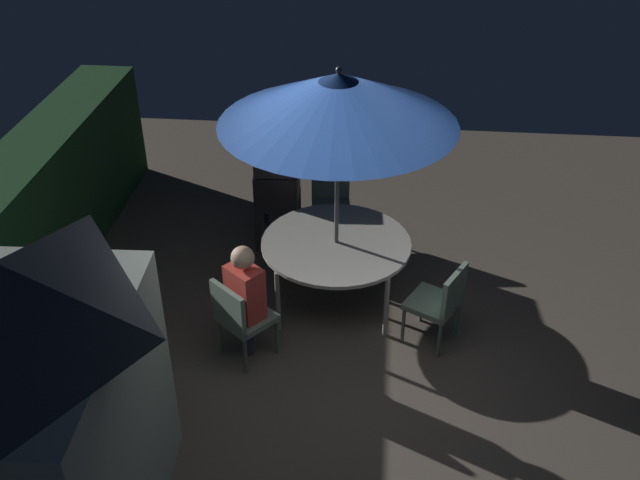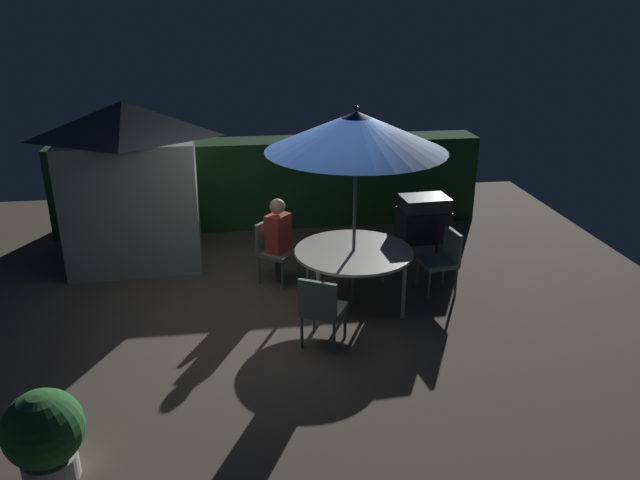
{
  "view_description": "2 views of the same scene",
  "coord_description": "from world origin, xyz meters",
  "px_view_note": "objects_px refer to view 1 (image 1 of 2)",
  "views": [
    {
      "loc": [
        -5.33,
        -0.22,
        4.86
      ],
      "look_at": [
        0.69,
        0.34,
        0.9
      ],
      "focal_mm": 40.35,
      "sensor_mm": 36.0,
      "label": 1
    },
    {
      "loc": [
        -0.6,
        -7.22,
        3.88
      ],
      "look_at": [
        0.4,
        -0.13,
        1.06
      ],
      "focal_mm": 34.86,
      "sensor_mm": 36.0,
      "label": 2
    }
  ],
  "objects_px": {
    "chair_toward_hedge": "(331,199)",
    "bbq_grill": "(277,177)",
    "patio_table": "(336,245)",
    "patio_umbrella": "(338,99)",
    "chair_near_shed": "(240,316)",
    "person_in_red": "(245,290)",
    "chair_far_side": "(441,300)",
    "garden_shed": "(39,412)"
  },
  "relations": [
    {
      "from": "garden_shed",
      "to": "patio_umbrella",
      "type": "relative_size",
      "value": 0.95
    },
    {
      "from": "patio_table",
      "to": "chair_far_side",
      "type": "xyz_separation_m",
      "value": [
        -0.59,
        -1.07,
        -0.19
      ]
    },
    {
      "from": "patio_umbrella",
      "to": "chair_near_shed",
      "type": "bearing_deg",
      "value": 139.88
    },
    {
      "from": "chair_far_side",
      "to": "chair_toward_hedge",
      "type": "relative_size",
      "value": 1.0
    },
    {
      "from": "garden_shed",
      "to": "person_in_red",
      "type": "bearing_deg",
      "value": -25.1
    },
    {
      "from": "chair_toward_hedge",
      "to": "person_in_red",
      "type": "xyz_separation_m",
      "value": [
        -2.23,
        0.63,
        0.26
      ]
    },
    {
      "from": "patio_table",
      "to": "bbq_grill",
      "type": "distance_m",
      "value": 1.42
    },
    {
      "from": "bbq_grill",
      "to": "patio_umbrella",
      "type": "bearing_deg",
      "value": -146.35
    },
    {
      "from": "chair_near_shed",
      "to": "chair_toward_hedge",
      "type": "relative_size",
      "value": 1.0
    },
    {
      "from": "patio_umbrella",
      "to": "bbq_grill",
      "type": "bearing_deg",
      "value": 33.65
    },
    {
      "from": "patio_table",
      "to": "patio_umbrella",
      "type": "xyz_separation_m",
      "value": [
        -0.0,
        0.0,
        1.62
      ]
    },
    {
      "from": "garden_shed",
      "to": "chair_far_side",
      "type": "distance_m",
      "value": 3.83
    },
    {
      "from": "bbq_grill",
      "to": "person_in_red",
      "type": "relative_size",
      "value": 0.95
    },
    {
      "from": "patio_umbrella",
      "to": "chair_near_shed",
      "type": "xyz_separation_m",
      "value": [
        -1.0,
        0.84,
        -1.81
      ]
    },
    {
      "from": "bbq_grill",
      "to": "person_in_red",
      "type": "xyz_separation_m",
      "value": [
        -2.12,
        0.0,
        -0.06
      ]
    },
    {
      "from": "patio_umbrella",
      "to": "patio_table",
      "type": "bearing_deg",
      "value": 0.0
    },
    {
      "from": "chair_near_shed",
      "to": "chair_toward_hedge",
      "type": "height_order",
      "value": "same"
    },
    {
      "from": "garden_shed",
      "to": "chair_near_shed",
      "type": "xyz_separation_m",
      "value": [
        2.03,
        -0.93,
        -0.75
      ]
    },
    {
      "from": "garden_shed",
      "to": "patio_umbrella",
      "type": "distance_m",
      "value": 3.67
    },
    {
      "from": "patio_table",
      "to": "patio_umbrella",
      "type": "height_order",
      "value": "patio_umbrella"
    },
    {
      "from": "patio_umbrella",
      "to": "person_in_red",
      "type": "height_order",
      "value": "patio_umbrella"
    },
    {
      "from": "garden_shed",
      "to": "chair_toward_hedge",
      "type": "relative_size",
      "value": 2.78
    },
    {
      "from": "garden_shed",
      "to": "patio_table",
      "type": "height_order",
      "value": "garden_shed"
    },
    {
      "from": "person_in_red",
      "to": "garden_shed",
      "type": "bearing_deg",
      "value": 154.9
    },
    {
      "from": "chair_toward_hedge",
      "to": "patio_table",
      "type": "bearing_deg",
      "value": -173.03
    },
    {
      "from": "patio_umbrella",
      "to": "chair_toward_hedge",
      "type": "height_order",
      "value": "patio_umbrella"
    },
    {
      "from": "chair_far_side",
      "to": "person_in_red",
      "type": "distance_m",
      "value": 1.91
    },
    {
      "from": "patio_table",
      "to": "chair_far_side",
      "type": "relative_size",
      "value": 1.74
    },
    {
      "from": "chair_far_side",
      "to": "bbq_grill",
      "type": "bearing_deg",
      "value": 46.48
    },
    {
      "from": "patio_table",
      "to": "person_in_red",
      "type": "bearing_deg",
      "value": 139.88
    },
    {
      "from": "garden_shed",
      "to": "person_in_red",
      "type": "xyz_separation_m",
      "value": [
        2.1,
        -0.98,
        -0.49
      ]
    },
    {
      "from": "chair_toward_hedge",
      "to": "bbq_grill",
      "type": "bearing_deg",
      "value": 100.44
    },
    {
      "from": "chair_near_shed",
      "to": "chair_far_side",
      "type": "distance_m",
      "value": 1.96
    },
    {
      "from": "garden_shed",
      "to": "chair_far_side",
      "type": "bearing_deg",
      "value": -49.28
    },
    {
      "from": "garden_shed",
      "to": "person_in_red",
      "type": "relative_size",
      "value": 1.98
    },
    {
      "from": "chair_toward_hedge",
      "to": "chair_far_side",
      "type": "bearing_deg",
      "value": -146.78
    },
    {
      "from": "bbq_grill",
      "to": "chair_toward_hedge",
      "type": "bearing_deg",
      "value": -79.56
    },
    {
      "from": "garden_shed",
      "to": "bbq_grill",
      "type": "bearing_deg",
      "value": -13.17
    },
    {
      "from": "garden_shed",
      "to": "person_in_red",
      "type": "distance_m",
      "value": 2.37
    },
    {
      "from": "patio_umbrella",
      "to": "bbq_grill",
      "type": "distance_m",
      "value": 2.05
    },
    {
      "from": "bbq_grill",
      "to": "chair_toward_hedge",
      "type": "distance_m",
      "value": 0.72
    },
    {
      "from": "patio_table",
      "to": "chair_toward_hedge",
      "type": "distance_m",
      "value": 1.32
    }
  ]
}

